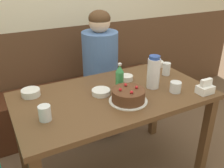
% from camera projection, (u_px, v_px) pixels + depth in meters
% --- Properties ---
extents(back_wall, '(4.80, 0.04, 2.50)m').
position_uv_depth(back_wall, '(61.00, 0.00, 2.34)').
color(back_wall, brown).
rests_on(back_wall, ground_plane).
extents(bench_seat, '(1.90, 0.38, 0.46)m').
position_uv_depth(bench_seat, '(76.00, 105.00, 2.60)').
color(bench_seat, '#472314').
rests_on(bench_seat, ground_plane).
extents(dining_table, '(1.34, 0.74, 0.75)m').
position_uv_depth(dining_table, '(114.00, 107.00, 1.76)').
color(dining_table, brown).
rests_on(dining_table, ground_plane).
extents(birthday_cake, '(0.25, 0.25, 0.10)m').
position_uv_depth(birthday_cake, '(128.00, 96.00, 1.60)').
color(birthday_cake, white).
rests_on(birthday_cake, dining_table).
extents(water_pitcher, '(0.09, 0.09, 0.24)m').
position_uv_depth(water_pitcher, '(154.00, 72.00, 1.76)').
color(water_pitcher, white).
rests_on(water_pitcher, dining_table).
extents(soju_bottle, '(0.06, 0.06, 0.19)m').
position_uv_depth(soju_bottle, '(120.00, 77.00, 1.75)').
color(soju_bottle, '#388E4C').
rests_on(soju_bottle, dining_table).
extents(napkin_holder, '(0.11, 0.08, 0.11)m').
position_uv_depth(napkin_holder, '(205.00, 88.00, 1.71)').
color(napkin_holder, white).
rests_on(napkin_holder, dining_table).
extents(bowl_soup_white, '(0.13, 0.13, 0.03)m').
position_uv_depth(bowl_soup_white, '(101.00, 92.00, 1.70)').
color(bowl_soup_white, white).
rests_on(bowl_soup_white, dining_table).
extents(bowl_rice_small, '(0.10, 0.10, 0.04)m').
position_uv_depth(bowl_rice_small, '(126.00, 78.00, 1.91)').
color(bowl_rice_small, white).
rests_on(bowl_rice_small, dining_table).
extents(bowl_side_dish, '(0.10, 0.10, 0.04)m').
position_uv_depth(bowl_side_dish, '(157.00, 64.00, 2.18)').
color(bowl_side_dish, white).
rests_on(bowl_side_dish, dining_table).
extents(bowl_sauce_shallow, '(0.12, 0.12, 0.04)m').
position_uv_depth(bowl_sauce_shallow, '(31.00, 93.00, 1.68)').
color(bowl_sauce_shallow, white).
rests_on(bowl_sauce_shallow, dining_table).
extents(glass_water_tall, '(0.06, 0.06, 0.10)m').
position_uv_depth(glass_water_tall, '(166.00, 69.00, 1.99)').
color(glass_water_tall, silver).
rests_on(glass_water_tall, dining_table).
extents(glass_tumbler_short, '(0.07, 0.07, 0.09)m').
position_uv_depth(glass_tumbler_short, '(45.00, 113.00, 1.40)').
color(glass_tumbler_short, silver).
rests_on(glass_tumbler_short, dining_table).
extents(glass_shot_small, '(0.08, 0.08, 0.07)m').
position_uv_depth(glass_shot_small, '(175.00, 87.00, 1.72)').
color(glass_shot_small, silver).
rests_on(glass_shot_small, dining_table).
extents(person_pale_blue_shirt, '(0.33, 0.34, 1.21)m').
position_uv_depth(person_pale_blue_shirt, '(101.00, 78.00, 2.37)').
color(person_pale_blue_shirt, '#33333D').
rests_on(person_pale_blue_shirt, ground_plane).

